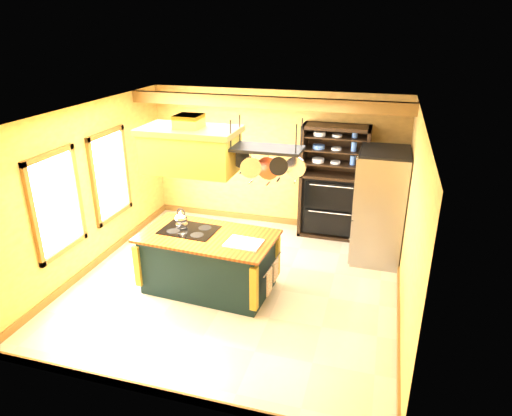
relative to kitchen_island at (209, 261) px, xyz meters
The scene contains 15 objects.
floor 0.63m from the kitchen_island, 33.53° to the left, with size 5.00×5.00×0.00m, color beige.
ceiling 2.27m from the kitchen_island, 33.53° to the left, with size 5.00×5.00×0.00m, color white.
wall_back 2.90m from the kitchen_island, 82.58° to the left, with size 5.00×0.02×2.70m, color #E5AF53.
wall_front 2.46m from the kitchen_island, 81.05° to the right, with size 5.00×0.02×2.70m, color #E5AF53.
wall_left 2.33m from the kitchen_island, behind, with size 0.02×5.00×2.70m, color #E5AF53.
wall_right 3.00m from the kitchen_island, ahead, with size 0.02×5.00×2.70m, color #E5AF53.
ceiling_beam 2.89m from the kitchen_island, 79.57° to the left, with size 5.00×0.15×0.20m, color brown.
window_near 2.37m from the kitchen_island, 165.03° to the right, with size 0.06×1.06×1.56m.
window_far 2.45m from the kitchen_island, 158.37° to the left, with size 0.06×1.06×1.56m.
kitchen_island is the anchor object (origin of this frame).
range_hood 1.78m from the kitchen_island, behind, with size 1.37×0.77×0.80m.
pot_rack 1.96m from the kitchen_island, ahead, with size 1.04×0.48×0.86m.
refrigerator 3.04m from the kitchen_island, 36.04° to the left, with size 0.82×0.97×1.91m.
hutch 2.97m from the kitchen_island, 58.13° to the left, with size 1.22×0.56×2.16m.
floor_register 1.11m from the kitchen_island, behind, with size 0.28×0.12×0.01m, color black.
Camera 1 is at (2.04, -5.94, 3.87)m, focal length 32.00 mm.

